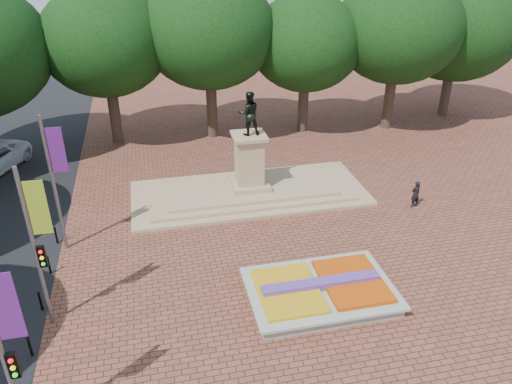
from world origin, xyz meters
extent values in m
plane|color=brown|center=(0.00, 0.00, 0.00)|extent=(90.00, 90.00, 0.00)
cube|color=gray|center=(1.00, -2.00, 0.23)|extent=(6.00, 4.00, 0.45)
cube|color=#A5AF9F|center=(1.00, -2.00, 0.50)|extent=(6.30, 4.30, 0.12)
cube|color=#D13E0B|center=(2.45, -2.00, 0.63)|extent=(2.60, 3.40, 0.22)
cube|color=gold|center=(-0.45, -2.00, 0.62)|extent=(2.60, 3.40, 0.18)
cube|color=#5D3696|center=(1.00, -2.00, 0.72)|extent=(5.20, 0.55, 0.38)
cube|color=tan|center=(0.00, 8.00, 0.10)|extent=(14.00, 6.00, 0.20)
cube|color=tan|center=(0.00, 8.00, 0.30)|extent=(12.00, 5.00, 0.20)
cube|color=tan|center=(0.00, 8.00, 0.50)|extent=(10.00, 4.00, 0.20)
cube|color=tan|center=(0.00, 8.00, 0.75)|extent=(2.20, 2.20, 0.30)
cube|color=tan|center=(0.00, 8.00, 2.30)|extent=(1.50, 1.50, 2.80)
cube|color=tan|center=(0.00, 8.00, 3.80)|extent=(1.90, 1.90, 0.20)
imported|color=black|center=(0.00, 8.00, 5.15)|extent=(1.22, 0.95, 2.50)
cylinder|color=#37271E|center=(-8.00, 18.00, 2.00)|extent=(0.80, 0.80, 4.00)
ellipsoid|color=black|center=(-8.00, 18.00, 6.69)|extent=(8.80, 8.80, 7.48)
cylinder|color=#37271E|center=(-1.00, 18.00, 2.00)|extent=(0.80, 0.80, 4.00)
ellipsoid|color=black|center=(-1.00, 18.00, 6.69)|extent=(8.80, 8.80, 7.48)
cylinder|color=#37271E|center=(6.00, 18.00, 2.00)|extent=(0.80, 0.80, 4.00)
ellipsoid|color=black|center=(6.00, 18.00, 6.69)|extent=(8.80, 8.80, 7.48)
cylinder|color=#37271E|center=(13.00, 18.00, 2.00)|extent=(0.80, 0.80, 4.00)
ellipsoid|color=black|center=(13.00, 18.00, 6.69)|extent=(8.80, 8.80, 7.48)
cylinder|color=#37271E|center=(20.00, 18.00, 2.00)|extent=(0.80, 0.80, 4.00)
ellipsoid|color=black|center=(20.00, 18.00, 6.69)|extent=(8.80, 8.80, 7.48)
cylinder|color=slate|center=(-10.20, -6.50, 3.50)|extent=(0.16, 0.16, 7.00)
cube|color=#5F1C77|center=(-9.75, -6.50, 5.30)|extent=(0.70, 0.04, 2.20)
cylinder|color=slate|center=(-10.20, -1.00, 3.50)|extent=(0.16, 0.16, 7.00)
cube|color=#92AB22|center=(-9.75, -1.00, 5.30)|extent=(0.70, 0.04, 2.20)
cylinder|color=slate|center=(-10.20, 4.50, 3.50)|extent=(0.16, 0.16, 7.00)
cube|color=#5F1C77|center=(-9.75, 4.50, 5.30)|extent=(0.70, 0.04, 2.20)
cube|color=black|center=(-10.00, -6.50, 3.20)|extent=(0.28, 0.18, 0.90)
cube|color=black|center=(-10.00, -1.00, 3.20)|extent=(0.28, 0.18, 0.90)
cylinder|color=black|center=(-10.70, -2.80, 0.45)|extent=(0.10, 0.10, 0.90)
sphere|color=black|center=(-10.70, -2.80, 0.92)|extent=(0.12, 0.12, 0.12)
cylinder|color=black|center=(-10.70, -0.20, 0.45)|extent=(0.10, 0.10, 0.90)
sphere|color=black|center=(-10.70, -0.20, 0.92)|extent=(0.12, 0.12, 0.12)
cylinder|color=black|center=(-10.70, 2.40, 0.45)|extent=(0.10, 0.10, 0.90)
sphere|color=black|center=(-10.70, 2.40, 0.92)|extent=(0.12, 0.12, 0.12)
cylinder|color=black|center=(-10.70, 5.00, 0.45)|extent=(0.10, 0.10, 0.90)
sphere|color=black|center=(-10.70, 5.00, 0.92)|extent=(0.12, 0.12, 0.12)
imported|color=black|center=(9.00, 4.50, 0.81)|extent=(0.66, 0.49, 1.62)
camera|label=1|loc=(-5.50, -18.08, 14.24)|focal=35.00mm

